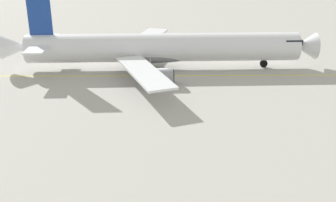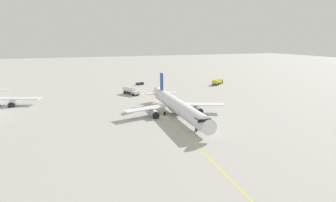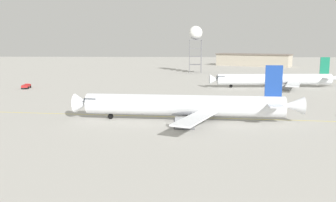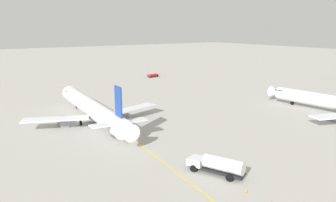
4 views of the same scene
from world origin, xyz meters
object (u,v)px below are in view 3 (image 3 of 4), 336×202
Objects in this scene: airliner_main at (186,106)px; radar_tower at (196,35)px; ops_pickup_truck at (26,86)px; airliner_secondary at (276,80)px.

radar_tower is (-115.48, 4.69, 15.95)m from airliner_main.
airliner_secondary is at bearing -95.72° from ops_pickup_truck.
ops_pickup_truck is at bearing -38.75° from airliner_main.
radar_tower is at bearing -71.09° from airliner_secondary.
airliner_secondary is 1.95× the size of radar_tower.
ops_pickup_truck is 90.35m from radar_tower.
radar_tower is (-67.15, 57.70, 18.05)m from ops_pickup_truck.
airliner_main is at bearing 56.83° from airliner_secondary.
airliner_secondary is 83.80m from ops_pickup_truck.
radar_tower reaches higher than airliner_secondary.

